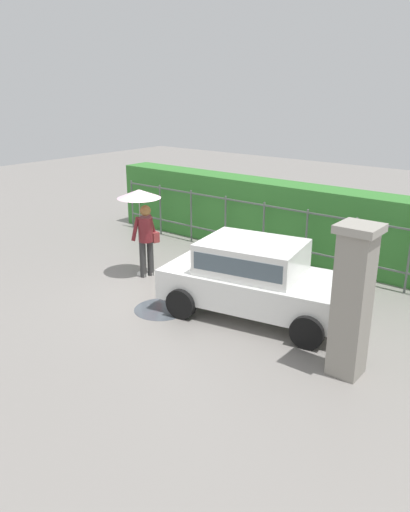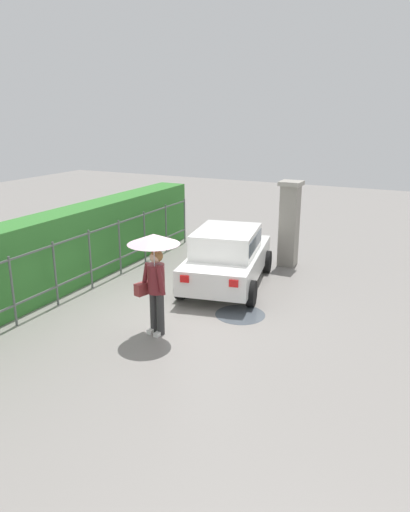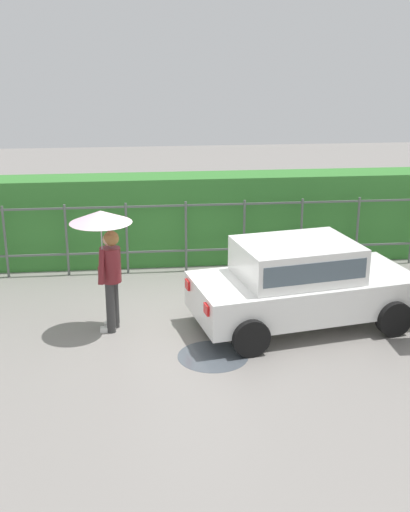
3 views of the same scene
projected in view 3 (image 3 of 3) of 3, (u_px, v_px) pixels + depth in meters
ground_plane at (192, 326)px, 11.07m from camera, size 40.00×40.00×0.00m
car at (300, 281)px, 10.86m from camera, size 3.95×2.41×1.48m
pedestrian at (105, 242)px, 10.43m from camera, size 1.00×1.00×2.07m
fence_section at (186, 233)px, 13.46m from camera, size 9.82×0.05×1.50m
hedge_row at (183, 219)px, 14.09m from camera, size 10.77×0.90×1.90m
puddle_near at (213, 356)px, 10.00m from camera, size 1.10×1.10×0.00m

